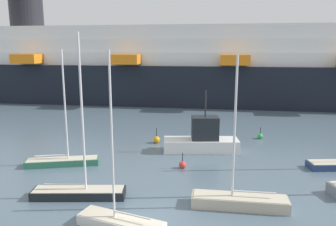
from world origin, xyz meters
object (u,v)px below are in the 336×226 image
sailboat_5 (121,221)px  channel_buoy_1 (182,165)px  channel_buoy_0 (156,140)px  channel_buoy_2 (260,136)px  sailboat_0 (239,200)px  fishing_boat_0 (202,139)px  cruise_ship (138,67)px  sailboat_2 (63,160)px  sailboat_1 (79,190)px

sailboat_5 → channel_buoy_1: 9.63m
channel_buoy_0 → channel_buoy_2: size_ratio=1.24×
sailboat_0 → channel_buoy_1: 7.25m
channel_buoy_1 → fishing_boat_0: bearing=70.2°
channel_buoy_1 → cruise_ship: size_ratio=0.01×
fishing_boat_0 → cruise_ship: bearing=106.0°
sailboat_0 → cruise_ship: cruise_ship is taller
sailboat_5 → fishing_boat_0: bearing=-89.7°
sailboat_2 → channel_buoy_2: size_ratio=7.49×
fishing_boat_0 → channel_buoy_0: (-4.54, 2.29, -0.77)m
sailboat_2 → channel_buoy_0: sailboat_2 is taller
cruise_ship → channel_buoy_0: bearing=-72.8°
sailboat_0 → channel_buoy_0: 14.68m
sailboat_1 → sailboat_5: (3.50, -3.44, -0.06)m
sailboat_1 → cruise_ship: size_ratio=0.09×
channel_buoy_2 → cruise_ship: bearing=123.8°
fishing_boat_0 → channel_buoy_2: (6.20, 4.73, -0.83)m
sailboat_5 → channel_buoy_2: 21.42m
fishing_boat_0 → channel_buoy_0: fishing_boat_0 is taller
sailboat_5 → sailboat_0: bearing=-137.4°
fishing_boat_0 → cruise_ship: cruise_ship is taller
sailboat_0 → sailboat_2: bearing=-20.8°
sailboat_0 → channel_buoy_0: (-6.55, 13.14, -0.14)m
fishing_boat_0 → sailboat_1: bearing=-132.1°
sailboat_0 → channel_buoy_1: sailboat_0 is taller
sailboat_2 → sailboat_0: bearing=-37.6°
channel_buoy_1 → channel_buoy_2: size_ratio=1.02×
fishing_boat_0 → channel_buoy_2: bearing=33.3°
fishing_boat_0 → channel_buoy_1: bearing=-113.8°
sailboat_2 → sailboat_5: bearing=-65.9°
sailboat_1 → fishing_boat_0: (8.10, 10.33, 0.61)m
sailboat_5 → channel_buoy_2: size_ratio=7.51×
channel_buoy_1 → cruise_ship: bearing=105.1°
sailboat_5 → channel_buoy_0: sailboat_5 is taller
channel_buoy_1 → cruise_ship: 36.93m
fishing_boat_0 → channel_buoy_2: size_ratio=5.60×
fishing_boat_0 → channel_buoy_0: bearing=149.2°
cruise_ship → sailboat_2: bearing=-86.5°
channel_buoy_1 → sailboat_2: bearing=-179.6°
sailboat_5 → channel_buoy_1: (2.94, 9.17, -0.15)m
sailboat_1 → channel_buoy_2: sailboat_1 is taller
sailboat_1 → channel_buoy_0: bearing=69.4°
sailboat_5 → channel_buoy_0: bearing=-71.4°
channel_buoy_0 → channel_buoy_1: bearing=-67.3°
channel_buoy_1 → cruise_ship: (-9.50, 35.23, 5.72)m
cruise_ship → channel_buoy_2: bearing=-52.1°
sailboat_1 → channel_buoy_1: sailboat_1 is taller
sailboat_5 → channel_buoy_1: size_ratio=7.34×
sailboat_0 → sailboat_1: size_ratio=0.88×
channel_buoy_2 → sailboat_0: bearing=-105.1°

